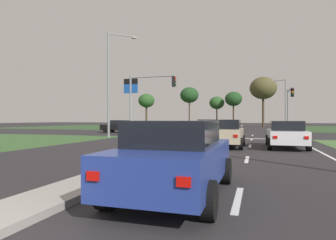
{
  "coord_description": "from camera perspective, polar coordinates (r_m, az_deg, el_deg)",
  "views": [
    {
      "loc": [
        3.85,
        -1.85,
        1.6
      ],
      "look_at": [
        -6.59,
        32.32,
        1.51
      ],
      "focal_mm": 30.9,
      "sensor_mm": 36.0,
      "label": 1
    }
  ],
  "objects": [
    {
      "name": "treeline_third",
      "position": [
        66.66,
        9.61,
        3.33
      ],
      "size": [
        3.38,
        3.38,
        6.78
      ],
      "color": "#423323",
      "rests_on": "ground"
    },
    {
      "name": "crosswalk_bar_fifth",
      "position": [
        27.29,
        5.02,
        -3.21
      ],
      "size": [
        0.7,
        2.8,
        0.01
      ],
      "primitive_type": "cube",
      "color": "silver",
      "rests_on": "ground"
    },
    {
      "name": "car_white_third",
      "position": [
        17.45,
        22.28,
        -2.59
      ],
      "size": [
        2.07,
        4.53,
        1.51
      ],
      "color": "silver",
      "rests_on": "ground"
    },
    {
      "name": "street_lamp_second",
      "position": [
        26.07,
        -11.12,
        7.98
      ],
      "size": [
        2.16,
        1.72,
        9.18
      ],
      "color": "gray",
      "rests_on": "ground"
    },
    {
      "name": "median_island_near",
      "position": [
        13.5,
        0.31,
        -6.38
      ],
      "size": [
        1.2,
        22.0,
        0.14
      ],
      "primitive_type": "cube",
      "color": "gray",
      "rests_on": "ground"
    },
    {
      "name": "crosswalk_bar_fourth",
      "position": [
        27.55,
        2.68,
        -3.18
      ],
      "size": [
        0.7,
        2.8,
        0.01
      ],
      "primitive_type": "cube",
      "color": "silver",
      "rests_on": "ground"
    },
    {
      "name": "lane_dash_near",
      "position": [
        6.13,
        13.59,
        -14.97
      ],
      "size": [
        0.14,
        2.0,
        0.01
      ],
      "primitive_type": "cube",
      "color": "silver",
      "rests_on": "ground"
    },
    {
      "name": "median_island_far",
      "position": [
        57.0,
        13.12,
        -1.4
      ],
      "size": [
        1.2,
        36.0,
        0.14
      ],
      "primitive_type": "cube",
      "color": "#ADA89E",
      "rests_on": "ground"
    },
    {
      "name": "treeline_fifth",
      "position": [
        64.51,
        18.26,
        5.97
      ],
      "size": [
        5.54,
        5.54,
        10.56
      ],
      "color": "#423323",
      "rests_on": "ground"
    },
    {
      "name": "lane_dash_third",
      "position": [
        17.99,
        15.87,
        -4.96
      ],
      "size": [
        0.14,
        2.0,
        0.01
      ],
      "primitive_type": "cube",
      "color": "silver",
      "rests_on": "ground"
    },
    {
      "name": "pedestrian_at_median",
      "position": [
        45.99,
        12.41,
        -0.44
      ],
      "size": [
        0.34,
        0.34,
        1.66
      ],
      "rotation": [
        0.0,
        0.0,
        4.37
      ],
      "color": "#335184",
      "rests_on": "median_island_far"
    },
    {
      "name": "car_black_sixth",
      "position": [
        35.35,
        -9.52,
        -1.22
      ],
      "size": [
        4.41,
        1.95,
        1.49
      ],
      "rotation": [
        0.0,
        0.0,
        1.57
      ],
      "color": "black",
      "rests_on": "ground"
    },
    {
      "name": "treeline_fourth",
      "position": [
        64.37,
        12.79,
        4.04
      ],
      "size": [
        3.66,
        3.66,
        7.59
      ],
      "color": "#423323",
      "rests_on": "ground"
    },
    {
      "name": "traffic_signal_near_left",
      "position": [
        27.2,
        -4.26,
        5.18
      ],
      "size": [
        4.61,
        0.32,
        5.81
      ],
      "color": "gray",
      "rests_on": "ground"
    },
    {
      "name": "grass_verge_far_left",
      "position": [
        63.56,
        -10.52,
        -1.3
      ],
      "size": [
        35.0,
        35.0,
        0.01
      ],
      "primitive_type": "cube",
      "color": "#2D4C28",
      "rests_on": "ground"
    },
    {
      "name": "crosswalk_bar_seventh",
      "position": [
        26.91,
        9.83,
        -3.26
      ],
      "size": [
        0.7,
        2.8,
        0.01
      ],
      "primitive_type": "cube",
      "color": "silver",
      "rests_on": "ground"
    },
    {
      "name": "car_beige_second",
      "position": [
        16.98,
        11.35,
        -2.55
      ],
      "size": [
        2.03,
        4.16,
        1.58
      ],
      "color": "#BCAD8E",
      "rests_on": "ground"
    },
    {
      "name": "lane_dash_fourth",
      "position": [
        23.97,
        16.15,
        -3.69
      ],
      "size": [
        0.14,
        2.0,
        0.01
      ],
      "primitive_type": "cube",
      "color": "silver",
      "rests_on": "ground"
    },
    {
      "name": "street_lamp_third",
      "position": [
        51.82,
        21.92,
        3.53
      ],
      "size": [
        2.27,
        1.47,
        8.24
      ],
      "color": "gray",
      "rests_on": "ground"
    },
    {
      "name": "treeline_second",
      "position": [
        67.8,
        4.23,
        4.9
      ],
      "size": [
        4.29,
        4.29,
        9.08
      ],
      "color": "#423323",
      "rests_on": "ground"
    },
    {
      "name": "crosswalk_bar_second",
      "position": [
        28.21,
        -1.86,
        -3.1
      ],
      "size": [
        0.7,
        2.8,
        0.01
      ],
      "primitive_type": "cube",
      "color": "silver",
      "rests_on": "ground"
    },
    {
      "name": "crosswalk_bar_third",
      "position": [
        27.86,
        0.38,
        -3.15
      ],
      "size": [
        0.7,
        2.8,
        0.01
      ],
      "primitive_type": "cube",
      "color": "silver",
      "rests_on": "ground"
    },
    {
      "name": "edge_line_right",
      "position": [
        14.26,
        29.21,
        -6.31
      ],
      "size": [
        0.14,
        24.0,
        0.01
      ],
      "primitive_type": "cube",
      "color": "silver",
      "rests_on": "ground"
    },
    {
      "name": "car_grey_fourth",
      "position": [
        32.7,
        8.05,
        -1.25
      ],
      "size": [
        4.44,
        2.05,
        1.58
      ],
      "rotation": [
        0.0,
        0.0,
        -1.57
      ],
      "color": "slate",
      "rests_on": "ground"
    },
    {
      "name": "lane_dash_fifth",
      "position": [
        29.96,
        16.32,
        -2.92
      ],
      "size": [
        0.14,
        2.0,
        0.01
      ],
      "primitive_type": "cube",
      "color": "silver",
      "rests_on": "ground"
    },
    {
      "name": "fuel_price_totem",
      "position": [
        36.59,
        -7.35,
        5.3
      ],
      "size": [
        1.8,
        0.24,
        6.68
      ],
      "color": "silver",
      "rests_on": "ground"
    },
    {
      "name": "car_navy_fifth",
      "position": [
        61.03,
        11.27,
        -0.62
      ],
      "size": [
        1.94,
        4.26,
        1.55
      ],
      "rotation": [
        0.0,
        0.0,
        3.14
      ],
      "color": "#161E47",
      "rests_on": "ground"
    },
    {
      "name": "traffic_signal_far_right",
      "position": [
        36.85,
        22.85,
        3.36
      ],
      "size": [
        0.32,
        4.95,
        5.29
      ],
      "color": "gray",
      "rests_on": "ground"
    },
    {
      "name": "crosswalk_bar_sixth",
      "position": [
        27.07,
        7.41,
        -3.24
      ],
      "size": [
        0.7,
        2.8,
        0.01
      ],
      "primitive_type": "cube",
      "color": "silver",
      "rests_on": "ground"
    },
    {
      "name": "crosswalk_bar_near",
      "position": [
        28.6,
        -4.04,
        -3.06
      ],
      "size": [
        0.7,
        2.8,
        0.01
      ],
      "primitive_type": "cube",
      "color": "silver",
      "rests_on": "ground"
    },
    {
      "name": "stop_bar_near",
      "position": [
        24.9,
        16.88,
        -3.54
      ],
      "size": [
        6.4,
        0.5,
        0.01
      ],
      "primitive_type": "cube",
      "color": "silver",
      "rests_on": "ground"
    },
    {
      "name": "treeline_near",
      "position": [
        67.77,
        -4.28,
        3.77
      ],
      "size": [
        3.78,
        3.78,
        7.56
      ],
      "color": "#423323",
      "rests_on": "ground"
    },
    {
      "name": "car_red_near",
      "position": [
        40.99,
        8.23,
        -1.02
      ],
      "size": [
        1.94,
        4.34,
        1.51
      ],
      "rotation": [
        0.0,
        0.0,
        3.14
      ],
      "color": "#A31919",
      "rests_on": "ground"
    },
    {
      "name": "ground_plane",
      "position": [
        32.12,
        10.1,
        -2.72
      ],
      "size": [
        200.0,
        200.0,
        0.0
      ],
      "primitive_type": "plane",
      "color": "#282628"
    },
    {
      "name": "car_blue_seventh",
      "position": [
        6.17,
        1.58,
        -7.31
      ],
      "size": [
        2.05,
        4.32,
        1.58
      ],
      "color": "navy",
      "rests_on": "ground"
    },
    {
      "name": "lane_dash_second",
      "position": [
        12.02,
        15.3,
        -7.5
      ],
      "size": [
        0.14,
        2.0,
        0.01
      ],
      "primitive_type": "cube",
      "color": "silver",
      "rests_on": "ground"
    }
  ]
}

